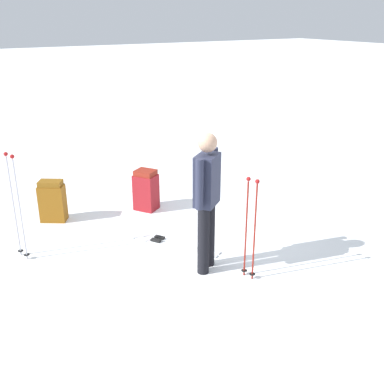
% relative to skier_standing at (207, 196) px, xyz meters
% --- Properties ---
extents(ground_plane, '(80.00, 80.00, 0.00)m').
position_rel_skier_standing_xyz_m(ground_plane, '(-0.76, 0.26, -0.95)').
color(ground_plane, white).
extents(skier_standing, '(0.38, 0.47, 1.70)m').
position_rel_skier_standing_xyz_m(skier_standing, '(0.00, 0.00, 0.00)').
color(skier_standing, black).
rests_on(skier_standing, ground_plane).
extents(ski_pair_near, '(1.62, 1.12, 0.05)m').
position_rel_skier_standing_xyz_m(ski_pair_near, '(-0.94, -0.18, -0.94)').
color(ski_pair_near, silver).
rests_on(ski_pair_near, ground_plane).
extents(backpack_large_dark, '(0.43, 0.42, 0.65)m').
position_rel_skier_standing_xyz_m(backpack_large_dark, '(-2.03, 0.18, -0.64)').
color(backpack_large_dark, maroon).
rests_on(backpack_large_dark, ground_plane).
extents(backpack_bright, '(0.39, 0.43, 0.64)m').
position_rel_skier_standing_xyz_m(backpack_bright, '(-2.36, -1.21, -0.64)').
color(backpack_bright, brown).
rests_on(backpack_bright, ground_plane).
extents(ski_poles_planted_near, '(0.22, 0.11, 1.39)m').
position_rel_skier_standing_xyz_m(ski_poles_planted_near, '(-1.44, -1.85, -0.19)').
color(ski_poles_planted_near, silver).
rests_on(ski_poles_planted_near, ground_plane).
extents(ski_poles_planted_far, '(0.18, 0.10, 1.24)m').
position_rel_skier_standing_xyz_m(ski_poles_planted_far, '(0.42, 0.32, -0.26)').
color(ski_poles_planted_far, maroon).
rests_on(ski_poles_planted_far, ground_plane).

